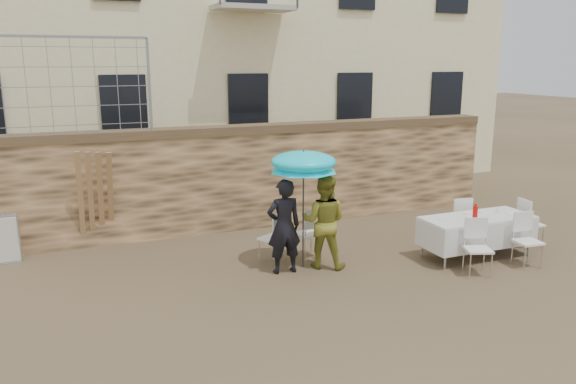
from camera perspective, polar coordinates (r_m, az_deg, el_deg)
name	(u,v)px	position (r m, az deg, el deg)	size (l,w,h in m)	color
ground	(321,327)	(7.93, 3.40, -13.57)	(80.00, 80.00, 0.00)	brown
stone_wall	(221,180)	(12.05, -6.79, 1.26)	(13.00, 0.50, 2.20)	olive
chain_link_fence	(62,87)	(11.39, -22.00, 9.88)	(3.20, 0.06, 1.80)	gray
man_suit	(284,226)	(9.55, -0.42, -3.52)	(0.60, 0.39, 1.65)	black
woman_dress	(324,222)	(9.84, 3.65, -3.01)	(0.81, 0.63, 1.66)	gold
umbrella	(303,166)	(9.55, 1.58, 2.70)	(1.17, 1.17, 1.95)	#3F3F44
couple_chair_left	(273,237)	(10.14, -1.57, -4.56)	(0.48, 0.48, 0.96)	white
couple_chair_right	(308,232)	(10.40, 2.06, -4.12)	(0.48, 0.48, 0.96)	white
banquet_table	(478,219)	(10.92, 18.71, -2.60)	(2.10, 0.85, 0.78)	silver
soda_bottle	(475,213)	(10.64, 18.48, -2.02)	(0.09, 0.09, 0.26)	red
table_chair_front_left	(478,248)	(10.07, 18.77, -5.41)	(0.48, 0.48, 0.96)	white
table_chair_front_right	(528,240)	(10.80, 23.22, -4.54)	(0.48, 0.48, 0.96)	white
table_chair_back	(457,220)	(11.70, 16.83, -2.71)	(0.48, 0.48, 0.96)	white
table_chair_side	(530,222)	(12.00, 23.41, -2.86)	(0.48, 0.48, 0.96)	white
chair_stack_right	(7,237)	(11.38, -26.63, -4.12)	(0.46, 0.32, 0.92)	white
wood_planks	(97,199)	(11.27, -18.79, -0.71)	(0.70, 0.20, 2.00)	#A37749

